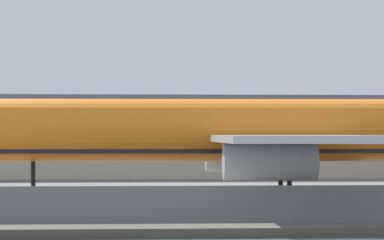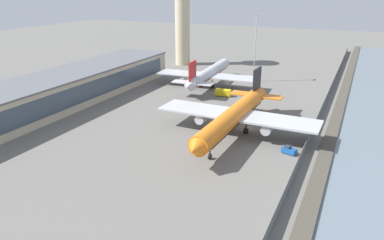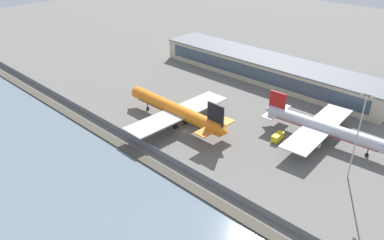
# 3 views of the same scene
# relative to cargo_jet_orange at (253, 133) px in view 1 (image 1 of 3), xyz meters

# --- Properties ---
(ground_plane) EXTENTS (500.00, 500.00, 0.00)m
(ground_plane) POSITION_rel_cargo_jet_orange_xyz_m (5.79, -1.65, -5.20)
(ground_plane) COLOR #66635E
(cargo_jet_orange) EXTENTS (47.43, 40.56, 13.61)m
(cargo_jet_orange) POSITION_rel_cargo_jet_orange_xyz_m (0.00, 0.00, 0.00)
(cargo_jet_orange) COLOR orange
(cargo_jet_orange) RESTS_ON ground
(baggage_tug) EXTENTS (2.51, 3.54, 1.80)m
(baggage_tug) POSITION_rel_cargo_jet_orange_xyz_m (-5.52, -14.61, -4.39)
(baggage_tug) COLOR #19519E
(baggage_tug) RESTS_ON ground
(terminal_building) EXTENTS (105.90, 19.26, 9.55)m
(terminal_building) POSITION_rel_cargo_jet_orange_xyz_m (-1.13, 57.05, -0.41)
(terminal_building) COLOR #BCB299
(terminal_building) RESTS_ON ground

